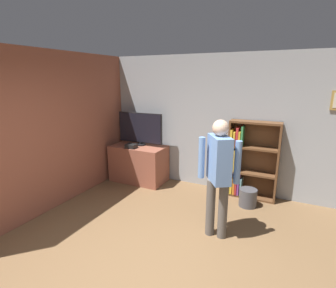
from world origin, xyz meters
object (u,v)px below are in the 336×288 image
at_px(bookshelf, 247,161).
at_px(waste_bin, 248,198).
at_px(game_console, 131,146).
at_px(person, 219,170).
at_px(television, 140,129).

xyz_separation_m(bookshelf, waste_bin, (0.12, -0.41, -0.55)).
bearing_deg(bookshelf, waste_bin, -73.31).
xyz_separation_m(game_console, person, (2.18, -1.12, 0.18)).
height_order(game_console, person, person).
bearing_deg(person, game_console, -150.92).
bearing_deg(waste_bin, television, 173.23).
relative_size(television, game_console, 4.83).
xyz_separation_m(game_console, waste_bin, (2.45, 0.02, -0.68)).
xyz_separation_m(television, bookshelf, (2.28, 0.13, -0.45)).
xyz_separation_m(television, game_console, (-0.05, -0.30, -0.33)).
bearing_deg(waste_bin, person, -103.30).
bearing_deg(television, waste_bin, -6.77).
xyz_separation_m(bookshelf, person, (-0.14, -1.55, 0.30)).
height_order(television, person, person).
distance_m(television, game_console, 0.45).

